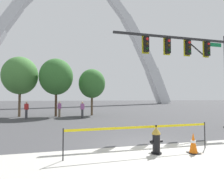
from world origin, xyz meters
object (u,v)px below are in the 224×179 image
traffic_signal_gantry (194,58)px  pedestrian_walking_right (82,110)px  fire_hydrant (156,140)px  traffic_cone_by_hydrant (193,143)px  pedestrian_standing_center (26,110)px  pedestrian_walking_left (59,109)px  monument_arch (75,44)px

traffic_signal_gantry → pedestrian_walking_right: (-6.12, 8.05, -3.59)m
fire_hydrant → traffic_cone_by_hydrant: 1.31m
pedestrian_standing_center → pedestrian_walking_left: bearing=11.9°
traffic_signal_gantry → pedestrian_walking_right: 10.73m
traffic_cone_by_hydrant → monument_arch: size_ratio=0.01×
fire_hydrant → monument_arch: size_ratio=0.02×
pedestrian_walking_left → pedestrian_standing_center: size_ratio=1.00×
fire_hydrant → pedestrian_standing_center: pedestrian_standing_center is taller
traffic_cone_by_hydrant → pedestrian_standing_center: size_ratio=0.46×
pedestrian_walking_left → traffic_signal_gantry: bearing=-49.8°
traffic_cone_by_hydrant → monument_arch: (-1.26, 50.66, 17.61)m
pedestrian_walking_left → pedestrian_walking_right: (2.13, -1.71, 0.00)m
fire_hydrant → traffic_signal_gantry: (4.70, 3.93, 3.94)m
pedestrian_walking_right → traffic_cone_by_hydrant: bearing=-77.6°
fire_hydrant → pedestrian_walking_left: size_ratio=0.62×
pedestrian_standing_center → pedestrian_walking_right: same height
monument_arch → pedestrian_standing_center: (-6.53, -37.29, -17.15)m
traffic_signal_gantry → monument_arch: 48.59m
fire_hydrant → monument_arch: (0.01, 50.36, 17.50)m
traffic_cone_by_hydrant → monument_arch: bearing=91.4°
traffic_cone_by_hydrant → traffic_signal_gantry: traffic_signal_gantry is taller
traffic_cone_by_hydrant → pedestrian_walking_right: size_ratio=0.46×
fire_hydrant → pedestrian_standing_center: 14.61m
traffic_signal_gantry → fire_hydrant: bearing=-140.1°
traffic_cone_by_hydrant → pedestrian_walking_right: pedestrian_walking_right is taller
fire_hydrant → pedestrian_standing_center: bearing=116.5°
traffic_signal_gantry → monument_arch: bearing=95.8°
fire_hydrant → traffic_signal_gantry: traffic_signal_gantry is taller
traffic_signal_gantry → pedestrian_walking_left: (-8.25, 9.76, -3.59)m
traffic_signal_gantry → pedestrian_walking_left: size_ratio=4.92×
traffic_cone_by_hydrant → pedestrian_walking_left: size_ratio=0.46×
traffic_cone_by_hydrant → traffic_signal_gantry: (3.43, 4.23, 4.05)m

